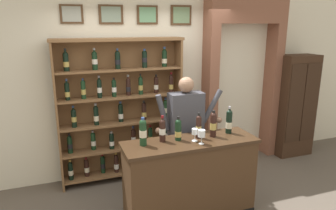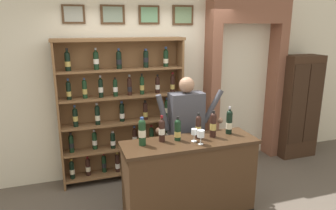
{
  "view_description": "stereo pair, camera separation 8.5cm",
  "coord_description": "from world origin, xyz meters",
  "px_view_note": "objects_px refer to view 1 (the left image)",
  "views": [
    {
      "loc": [
        -1.27,
        -3.07,
        2.28
      ],
      "look_at": [
        -0.03,
        0.36,
        1.33
      ],
      "focal_mm": 33.05,
      "sensor_mm": 36.0,
      "label": 1
    },
    {
      "loc": [
        -1.19,
        -3.09,
        2.28
      ],
      "look_at": [
        -0.03,
        0.36,
        1.33
      ],
      "focal_mm": 33.05,
      "sensor_mm": 36.0,
      "label": 2
    }
  ],
  "objects_px": {
    "wine_glass_center": "(202,134)",
    "tasting_bottle_prosecco": "(199,126)",
    "tasting_bottle_vin_santo": "(162,130)",
    "tasting_bottle_brunello": "(213,124)",
    "shopkeeper": "(186,123)",
    "tasting_counter": "(190,179)",
    "wine_glass_spare": "(195,132)",
    "tasting_bottle_bianco": "(178,130)",
    "wine_shelf": "(121,108)",
    "tasting_bottle_riserva": "(143,132)",
    "tasting_bottle_super_tuscan": "(229,121)",
    "side_cabinet": "(295,106)"
  },
  "relations": [
    {
      "from": "tasting_bottle_super_tuscan",
      "to": "wine_glass_spare",
      "type": "bearing_deg",
      "value": -168.06
    },
    {
      "from": "tasting_bottle_vin_santo",
      "to": "tasting_bottle_super_tuscan",
      "type": "bearing_deg",
      "value": -0.73
    },
    {
      "from": "tasting_bottle_vin_santo",
      "to": "tasting_bottle_super_tuscan",
      "type": "height_order",
      "value": "tasting_bottle_super_tuscan"
    },
    {
      "from": "wine_shelf",
      "to": "wine_glass_spare",
      "type": "xyz_separation_m",
      "value": [
        0.6,
        -1.28,
        -0.01
      ]
    },
    {
      "from": "shopkeeper",
      "to": "wine_glass_spare",
      "type": "distance_m",
      "value": 0.57
    },
    {
      "from": "wine_glass_center",
      "to": "tasting_bottle_bianco",
      "type": "bearing_deg",
      "value": 135.32
    },
    {
      "from": "wine_glass_spare",
      "to": "tasting_bottle_super_tuscan",
      "type": "bearing_deg",
      "value": 11.94
    },
    {
      "from": "tasting_bottle_riserva",
      "to": "tasting_bottle_prosecco",
      "type": "bearing_deg",
      "value": 0.24
    },
    {
      "from": "tasting_bottle_brunello",
      "to": "wine_glass_spare",
      "type": "height_order",
      "value": "tasting_bottle_brunello"
    },
    {
      "from": "tasting_bottle_bianco",
      "to": "wine_shelf",
      "type": "bearing_deg",
      "value": 109.85
    },
    {
      "from": "tasting_bottle_vin_santo",
      "to": "tasting_bottle_brunello",
      "type": "distance_m",
      "value": 0.62
    },
    {
      "from": "tasting_counter",
      "to": "side_cabinet",
      "type": "bearing_deg",
      "value": 24.01
    },
    {
      "from": "tasting_counter",
      "to": "tasting_bottle_brunello",
      "type": "bearing_deg",
      "value": 7.15
    },
    {
      "from": "shopkeeper",
      "to": "wine_glass_spare",
      "type": "height_order",
      "value": "shopkeeper"
    },
    {
      "from": "tasting_counter",
      "to": "shopkeeper",
      "type": "relative_size",
      "value": 0.97
    },
    {
      "from": "side_cabinet",
      "to": "wine_glass_center",
      "type": "xyz_separation_m",
      "value": [
        -2.43,
        -1.25,
        0.2
      ]
    },
    {
      "from": "shopkeeper",
      "to": "tasting_bottle_riserva",
      "type": "distance_m",
      "value": 0.87
    },
    {
      "from": "tasting_bottle_prosecco",
      "to": "wine_glass_center",
      "type": "xyz_separation_m",
      "value": [
        -0.05,
        -0.19,
        -0.03
      ]
    },
    {
      "from": "wine_shelf",
      "to": "tasting_counter",
      "type": "relative_size",
      "value": 1.32
    },
    {
      "from": "shopkeeper",
      "to": "tasting_bottle_super_tuscan",
      "type": "xyz_separation_m",
      "value": [
        0.39,
        -0.44,
        0.11
      ]
    },
    {
      "from": "tasting_bottle_riserva",
      "to": "tasting_bottle_super_tuscan",
      "type": "distance_m",
      "value": 1.1
    },
    {
      "from": "shopkeeper",
      "to": "wine_glass_center",
      "type": "relative_size",
      "value": 9.81
    },
    {
      "from": "tasting_bottle_brunello",
      "to": "tasting_bottle_super_tuscan",
      "type": "xyz_separation_m",
      "value": [
        0.24,
        0.04,
        -0.01
      ]
    },
    {
      "from": "tasting_bottle_prosecco",
      "to": "tasting_counter",
      "type": "bearing_deg",
      "value": -155.43
    },
    {
      "from": "tasting_bottle_brunello",
      "to": "wine_glass_spare",
      "type": "bearing_deg",
      "value": -166.86
    },
    {
      "from": "shopkeeper",
      "to": "tasting_bottle_prosecco",
      "type": "xyz_separation_m",
      "value": [
        -0.04,
        -0.47,
        0.11
      ]
    },
    {
      "from": "tasting_bottle_prosecco",
      "to": "tasting_bottle_vin_santo",
      "type": "bearing_deg",
      "value": 175.2
    },
    {
      "from": "wine_shelf",
      "to": "tasting_bottle_vin_santo",
      "type": "relative_size",
      "value": 6.81
    },
    {
      "from": "tasting_counter",
      "to": "wine_glass_spare",
      "type": "distance_m",
      "value": 0.6
    },
    {
      "from": "tasting_bottle_brunello",
      "to": "tasting_bottle_riserva",
      "type": "bearing_deg",
      "value": 178.92
    },
    {
      "from": "tasting_bottle_super_tuscan",
      "to": "tasting_bottle_vin_santo",
      "type": "bearing_deg",
      "value": 179.27
    },
    {
      "from": "side_cabinet",
      "to": "shopkeeper",
      "type": "distance_m",
      "value": 2.42
    },
    {
      "from": "tasting_counter",
      "to": "tasting_bottle_bianco",
      "type": "bearing_deg",
      "value": 151.7
    },
    {
      "from": "wine_glass_spare",
      "to": "wine_glass_center",
      "type": "xyz_separation_m",
      "value": [
        0.03,
        -0.11,
        0.01
      ]
    },
    {
      "from": "tasting_bottle_vin_santo",
      "to": "tasting_bottle_brunello",
      "type": "xyz_separation_m",
      "value": [
        0.62,
        -0.06,
        0.02
      ]
    },
    {
      "from": "wine_shelf",
      "to": "tasting_bottle_super_tuscan",
      "type": "distance_m",
      "value": 1.61
    },
    {
      "from": "tasting_bottle_riserva",
      "to": "wine_glass_spare",
      "type": "height_order",
      "value": "tasting_bottle_riserva"
    },
    {
      "from": "wine_shelf",
      "to": "tasting_counter",
      "type": "bearing_deg",
      "value": -66.1
    },
    {
      "from": "shopkeeper",
      "to": "tasting_counter",
      "type": "bearing_deg",
      "value": -107.32
    },
    {
      "from": "tasting_bottle_riserva",
      "to": "tasting_bottle_brunello",
      "type": "xyz_separation_m",
      "value": [
        0.86,
        -0.02,
        -0.0
      ]
    },
    {
      "from": "side_cabinet",
      "to": "tasting_bottle_bianco",
      "type": "distance_m",
      "value": 2.84
    },
    {
      "from": "tasting_bottle_prosecco",
      "to": "tasting_bottle_riserva",
      "type": "bearing_deg",
      "value": -179.76
    },
    {
      "from": "tasting_bottle_vin_santo",
      "to": "tasting_bottle_prosecco",
      "type": "relative_size",
      "value": 1.0
    },
    {
      "from": "wine_glass_center",
      "to": "tasting_bottle_prosecco",
      "type": "bearing_deg",
      "value": 74.37
    },
    {
      "from": "wine_glass_spare",
      "to": "tasting_bottle_vin_santo",
      "type": "bearing_deg",
      "value": 161.28
    },
    {
      "from": "shopkeeper",
      "to": "tasting_bottle_bianco",
      "type": "xyz_separation_m",
      "value": [
        -0.29,
        -0.46,
        0.09
      ]
    },
    {
      "from": "tasting_bottle_vin_santo",
      "to": "tasting_bottle_super_tuscan",
      "type": "xyz_separation_m",
      "value": [
        0.86,
        -0.01,
        0.01
      ]
    },
    {
      "from": "wine_shelf",
      "to": "tasting_bottle_prosecco",
      "type": "relative_size",
      "value": 6.83
    },
    {
      "from": "wine_shelf",
      "to": "tasting_bottle_bianco",
      "type": "height_order",
      "value": "wine_shelf"
    },
    {
      "from": "tasting_bottle_vin_santo",
      "to": "wine_glass_center",
      "type": "bearing_deg",
      "value": -30.33
    }
  ]
}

